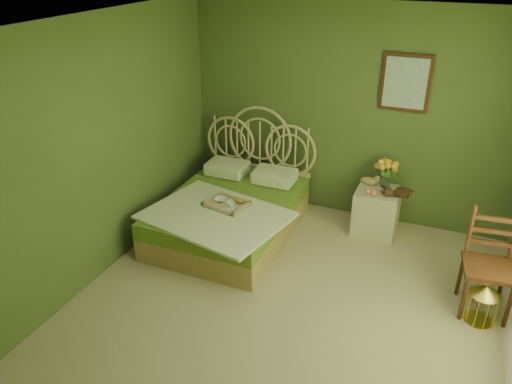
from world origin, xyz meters
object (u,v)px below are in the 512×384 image
at_px(bed, 231,211).
at_px(chair, 491,256).
at_px(nightstand, 378,205).
at_px(birdcage, 482,303).

distance_m(bed, chair, 2.83).
height_order(nightstand, chair, chair).
xyz_separation_m(bed, birdcage, (2.80, -0.55, -0.09)).
bearing_deg(birdcage, nightstand, 133.64).
height_order(bed, chair, bed).
relative_size(chair, birdcage, 2.48).
xyz_separation_m(bed, nightstand, (1.60, 0.71, 0.06)).
bearing_deg(nightstand, chair, -40.01).
relative_size(bed, nightstand, 2.15).
bearing_deg(chair, birdcage, -97.03).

